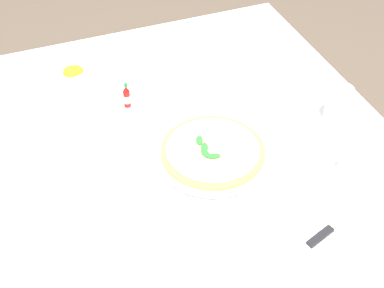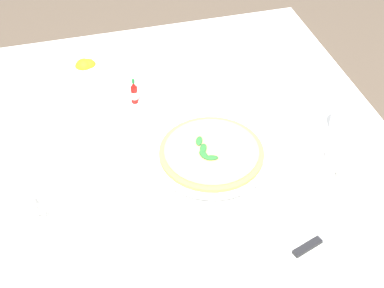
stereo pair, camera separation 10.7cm
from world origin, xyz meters
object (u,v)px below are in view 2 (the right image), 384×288
citrus_bowl (86,70)px  pepper_shaker (126,99)px  coffee_cup_far_right (340,157)px  dinner_knife (324,237)px  napkin_folded (322,241)px  hot_sauce_bottle (134,93)px  salt_shaker (143,92)px  pizza_plate (211,156)px  pizza (211,152)px  menu_card (167,78)px  coffee_cup_right_edge (20,209)px  water_glass_near_right (344,117)px

citrus_bowl → pepper_shaker: bearing=-61.6°
coffee_cup_far_right → dinner_knife: size_ratio=0.68×
napkin_folded → hot_sauce_bottle: 0.69m
coffee_cup_far_right → salt_shaker: bearing=136.7°
pizza_plate → pepper_shaker: (-0.18, 0.28, 0.01)m
citrus_bowl → hot_sauce_bottle: hot_sauce_bottle is taller
napkin_folded → pepper_shaker: pepper_shaker is taller
citrus_bowl → hot_sauce_bottle: bearing=-53.3°
pepper_shaker → salt_shaker: bearing=19.7°
pizza_plate → pizza: size_ratio=1.11×
coffee_cup_far_right → salt_shaker: coffee_cup_far_right is taller
hot_sauce_bottle → pepper_shaker: bearing=-160.3°
pizza_plate → hot_sauce_bottle: bearing=117.5°
dinner_knife → pizza_plate: bearing=98.5°
dinner_knife → menu_card: (-0.21, 0.67, 0.01)m
coffee_cup_far_right → napkin_folded: bearing=-124.6°
coffee_cup_far_right → citrus_bowl: coffee_cup_far_right is taller
pizza_plate → coffee_cup_right_edge: 0.50m
dinner_knife → hot_sauce_bottle: (-0.32, 0.62, 0.01)m
napkin_folded → dinner_knife: bearing=5.0°
napkin_folded → water_glass_near_right: bearing=43.8°
pizza → pepper_shaker: pepper_shaker is taller
water_glass_near_right → dinner_knife: bearing=-122.7°
pizza_plate → hot_sauce_bottle: hot_sauce_bottle is taller
water_glass_near_right → pepper_shaker: bearing=154.4°
pizza → water_glass_near_right: (0.38, 0.01, 0.03)m
pizza → pepper_shaker: 0.33m
pizza → pepper_shaker: size_ratio=4.92×
pizza → salt_shaker: salt_shaker is taller
water_glass_near_right → coffee_cup_far_right: bearing=-119.8°
pizza_plate → citrus_bowl: bearing=121.0°
pizza → citrus_bowl: 0.53m
napkin_folded → menu_card: 0.70m
napkin_folded → menu_card: bearing=93.6°
hot_sauce_bottle → menu_card: bearing=24.8°
citrus_bowl → coffee_cup_far_right: bearing=-43.9°
pizza → hot_sauce_bottle: bearing=117.5°
pizza_plate → water_glass_near_right: size_ratio=2.68×
water_glass_near_right → napkin_folded: water_glass_near_right is taller
coffee_cup_far_right → napkin_folded: size_ratio=0.53×
coffee_cup_right_edge → pepper_shaker: coffee_cup_right_edge is taller
coffee_cup_far_right → menu_card: 0.57m
pizza → coffee_cup_right_edge: coffee_cup_right_edge is taller
dinner_knife → salt_shaker: 0.69m
pizza_plate → water_glass_near_right: bearing=1.5°
coffee_cup_far_right → menu_card: bearing=128.0°
coffee_cup_far_right → dinner_knife: bearing=-124.3°
coffee_cup_far_right → salt_shaker: size_ratio=2.31×
pizza_plate → dinner_knife: dinner_knife is taller
citrus_bowl → pepper_shaker: citrus_bowl is taller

